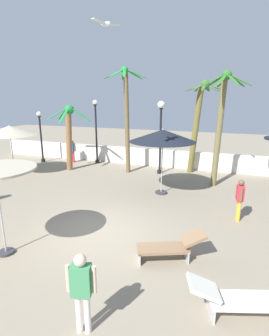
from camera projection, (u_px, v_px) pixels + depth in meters
ground_plane at (101, 232)px, 8.78m from camera, size 56.00×56.00×0.00m
boundary_wall at (166, 158)px, 16.92m from camera, size 25.20×0.30×1.09m
patio_umbrella_1 at (163, 136)px, 11.64m from camera, size 2.97×2.97×3.00m
patio_umbrella_2 at (10, 131)px, 14.65m from camera, size 2.93×2.93×2.85m
palm_tree_0 at (198, 117)px, 14.92m from camera, size 2.21×2.20×5.27m
palm_tree_1 at (69, 130)px, 15.70m from camera, size 2.84×2.94×3.92m
palm_tree_2 at (221, 117)px, 12.51m from camera, size 2.26×2.24×5.54m
palm_tree_3 at (126, 109)px, 14.91m from camera, size 2.50×2.36×5.98m
lamp_post_0 at (96, 129)px, 17.51m from camera, size 0.31×0.31×4.17m
lamp_post_1 at (161, 127)px, 14.87m from camera, size 0.41×0.41×4.15m
lamp_post_2 at (41, 134)px, 17.89m from camera, size 0.32×0.32×3.43m
lounge_chair_0 at (233, 298)px, 5.33m from camera, size 1.92×1.11×0.82m
lounge_chair_1 at (171, 246)px, 7.19m from camera, size 1.91×1.25×0.82m
guest_1 at (82, 286)px, 4.79m from camera, size 0.54×0.33×1.67m
guest_2 at (240, 196)px, 9.38m from camera, size 0.29×0.56×1.54m
guest_3 at (73, 149)px, 17.98m from camera, size 0.53×0.36×1.54m
seagull_0 at (106, 24)px, 7.25m from camera, size 0.52×0.90×0.14m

